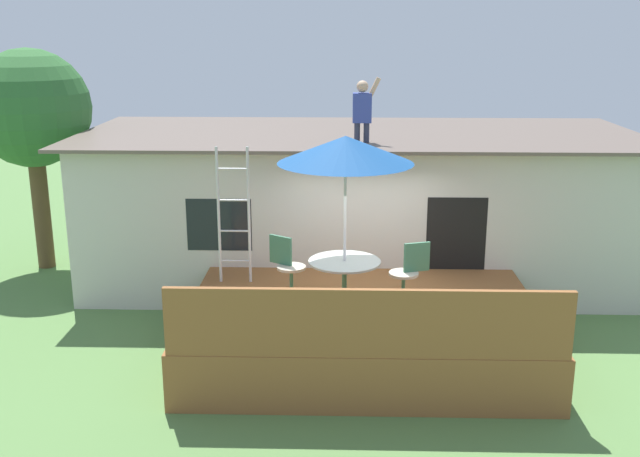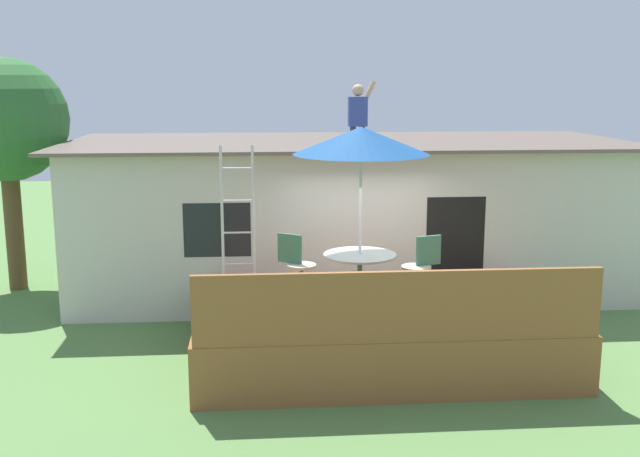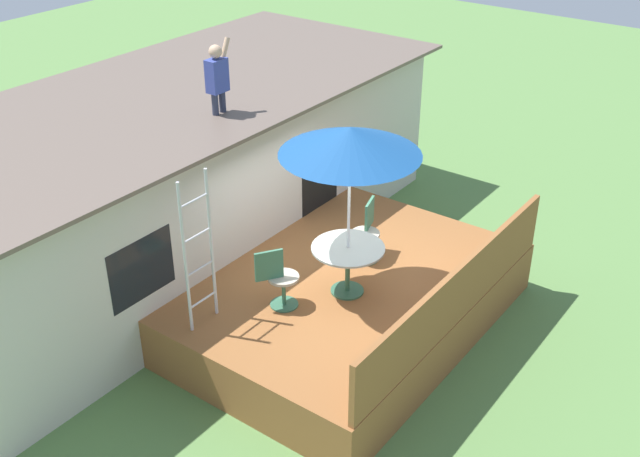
{
  "view_description": "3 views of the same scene",
  "coord_description": "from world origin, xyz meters",
  "views": [
    {
      "loc": [
        -0.34,
        -10.33,
        4.81
      ],
      "look_at": [
        -0.67,
        0.87,
        1.7
      ],
      "focal_mm": 41.4,
      "sensor_mm": 36.0,
      "label": 1
    },
    {
      "loc": [
        -1.68,
        -10.53,
        3.96
      ],
      "look_at": [
        -0.74,
        1.09,
        1.65
      ],
      "focal_mm": 42.0,
      "sensor_mm": 36.0,
      "label": 2
    },
    {
      "loc": [
        -7.94,
        -5.44,
        7.06
      ],
      "look_at": [
        0.25,
        0.6,
        1.31
      ],
      "focal_mm": 43.21,
      "sensor_mm": 36.0,
      "label": 3
    }
  ],
  "objects": [
    {
      "name": "ground_plane",
      "position": [
        0.0,
        0.0,
        0.0
      ],
      "size": [
        40.0,
        40.0,
        0.0
      ],
      "primitive_type": "plane",
      "color": "#567F42"
    },
    {
      "name": "house",
      "position": [
        0.0,
        3.6,
        1.43
      ],
      "size": [
        10.5,
        4.5,
        2.85
      ],
      "color": "beige",
      "rests_on": "ground"
    },
    {
      "name": "deck",
      "position": [
        0.0,
        0.0,
        0.4
      ],
      "size": [
        5.15,
        3.86,
        0.8
      ],
      "primitive_type": "cube",
      "color": "brown",
      "rests_on": "ground"
    },
    {
      "name": "deck_railing",
      "position": [
        0.0,
        -1.88,
        1.25
      ],
      "size": [
        5.05,
        0.08,
        0.9
      ],
      "primitive_type": "cube",
      "color": "brown",
      "rests_on": "deck"
    },
    {
      "name": "patio_table",
      "position": [
        -0.28,
        -0.28,
        1.39
      ],
      "size": [
        1.04,
        1.04,
        0.74
      ],
      "color": "#33664C",
      "rests_on": "deck"
    },
    {
      "name": "patio_umbrella",
      "position": [
        -0.28,
        -0.28,
        3.15
      ],
      "size": [
        1.9,
        1.9,
        2.54
      ],
      "color": "silver",
      "rests_on": "deck"
    },
    {
      "name": "step_ladder",
      "position": [
        -2.03,
        0.87,
        1.9
      ],
      "size": [
        0.52,
        0.04,
        2.2
      ],
      "color": "silver",
      "rests_on": "deck"
    },
    {
      "name": "person_figure",
      "position": [
        0.02,
        2.32,
        3.46
      ],
      "size": [
        0.47,
        0.2,
        1.11
      ],
      "color": "#33384C",
      "rests_on": "house"
    },
    {
      "name": "patio_chair_left",
      "position": [
        -1.14,
        0.28,
        1.26
      ],
      "size": [
        0.57,
        0.45,
        0.92
      ],
      "rotation": [
        0.0,
        0.0,
        -0.58
      ],
      "color": "#33664C",
      "rests_on": "deck"
    },
    {
      "name": "patio_chair_right",
      "position": [
        0.67,
        0.02,
        1.26
      ],
      "size": [
        0.61,
        0.44,
        0.92
      ],
      "rotation": [
        0.0,
        0.0,
        -2.83
      ],
      "color": "#33664C",
      "rests_on": "deck"
    },
    {
      "name": "backyard_tree",
      "position": [
        -6.39,
        3.94,
        3.2
      ],
      "size": [
        2.3,
        2.3,
        4.39
      ],
      "color": "brown",
      "rests_on": "ground"
    }
  ]
}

